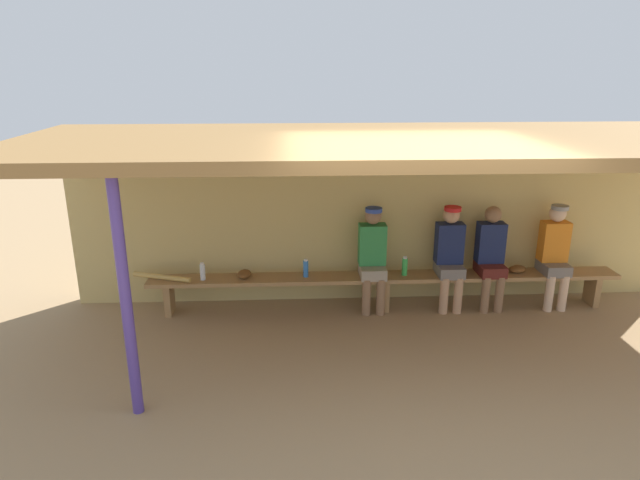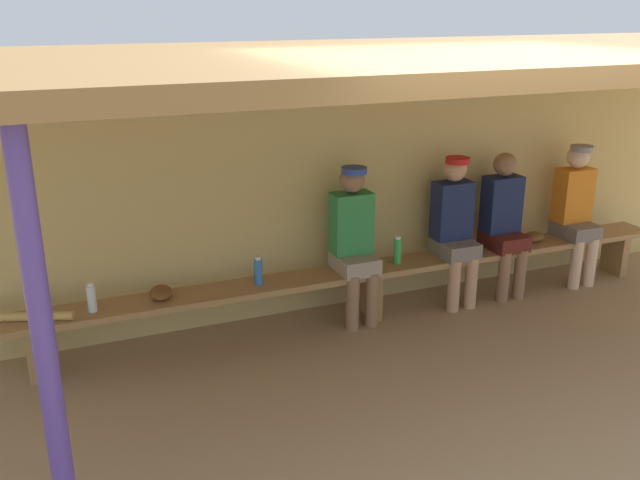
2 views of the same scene
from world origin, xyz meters
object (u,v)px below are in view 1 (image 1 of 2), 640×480
(player_near_post, at_px, (491,253))
(baseball_glove_tan, at_px, (517,269))
(water_bottle_blue, at_px, (405,266))
(baseball_glove_worn, at_px, (244,274))
(player_in_red, at_px, (555,251))
(water_bottle_clear, at_px, (203,272))
(player_with_sunglasses, at_px, (450,253))
(water_bottle_orange, at_px, (306,268))
(support_post, at_px, (126,301))
(bench, at_px, (385,281))
(baseball_bat, at_px, (162,277))
(player_in_blue, at_px, (373,254))

(player_near_post, bearing_deg, baseball_glove_tan, 1.85)
(water_bottle_blue, bearing_deg, baseball_glove_worn, 179.29)
(player_in_red, bearing_deg, water_bottle_clear, -179.54)
(player_with_sunglasses, bearing_deg, water_bottle_orange, -179.97)
(support_post, xyz_separation_m, bench, (2.61, 2.10, -0.71))
(baseball_glove_tan, xyz_separation_m, baseball_bat, (-4.54, -0.02, -0.01))
(bench, bearing_deg, player_near_post, 0.13)
(player_with_sunglasses, relative_size, water_bottle_clear, 5.96)
(water_bottle_orange, distance_m, water_bottle_clear, 1.29)
(player_near_post, xyz_separation_m, water_bottle_blue, (-1.10, -0.01, -0.15))
(bench, distance_m, water_bottle_orange, 1.03)
(bench, distance_m, player_in_blue, 0.40)
(support_post, relative_size, bench, 0.37)
(player_with_sunglasses, height_order, water_bottle_orange, player_with_sunglasses)
(water_bottle_blue, height_order, water_bottle_orange, water_bottle_blue)
(player_near_post, height_order, water_bottle_orange, player_near_post)
(bench, bearing_deg, water_bottle_orange, 179.85)
(baseball_bat, bearing_deg, player_in_red, 19.09)
(player_in_blue, bearing_deg, player_in_red, 0.00)
(water_bottle_clear, distance_m, baseball_bat, 0.52)
(water_bottle_clear, relative_size, baseball_glove_tan, 0.94)
(water_bottle_blue, bearing_deg, baseball_glove_tan, 0.80)
(baseball_glove_worn, bearing_deg, water_bottle_orange, -81.42)
(player_with_sunglasses, distance_m, baseball_glove_tan, 0.94)
(baseball_glove_worn, height_order, baseball_glove_tan, same)
(baseball_bat, bearing_deg, support_post, -65.32)
(support_post, xyz_separation_m, player_near_post, (3.96, 2.10, -0.37))
(support_post, distance_m, player_with_sunglasses, 4.03)
(support_post, xyz_separation_m, player_with_sunglasses, (3.42, 2.10, -0.35))
(baseball_glove_tan, bearing_deg, water_bottle_clear, 161.45)
(support_post, xyz_separation_m, baseball_bat, (-0.21, 2.10, -0.61))
(player_with_sunglasses, xyz_separation_m, water_bottle_clear, (-3.12, -0.04, -0.18))
(player_in_red, xyz_separation_m, player_near_post, (-0.83, -0.00, -0.02))
(support_post, height_order, baseball_glove_worn, support_post)
(support_post, height_order, player_with_sunglasses, support_post)
(baseball_glove_tan, bearing_deg, baseball_bat, 160.96)
(support_post, xyz_separation_m, baseball_glove_tan, (4.33, 2.12, -0.60))
(water_bottle_orange, relative_size, baseball_bat, 0.30)
(bench, relative_size, baseball_glove_worn, 25.00)
(water_bottle_blue, bearing_deg, baseball_bat, 179.90)
(player_near_post, bearing_deg, bench, -179.87)
(player_near_post, distance_m, baseball_glove_tan, 0.44)
(player_near_post, xyz_separation_m, water_bottle_orange, (-2.36, -0.00, -0.16))
(player_near_post, xyz_separation_m, water_bottle_clear, (-3.65, -0.04, -0.16))
(water_bottle_blue, bearing_deg, bench, 178.71)
(water_bottle_clear, bearing_deg, player_near_post, 0.56)
(player_in_blue, relative_size, player_near_post, 1.01)
(baseball_glove_tan, distance_m, baseball_bat, 4.54)
(player_near_post, xyz_separation_m, baseball_glove_tan, (0.37, 0.01, -0.22))
(player_in_blue, bearing_deg, support_post, -139.21)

